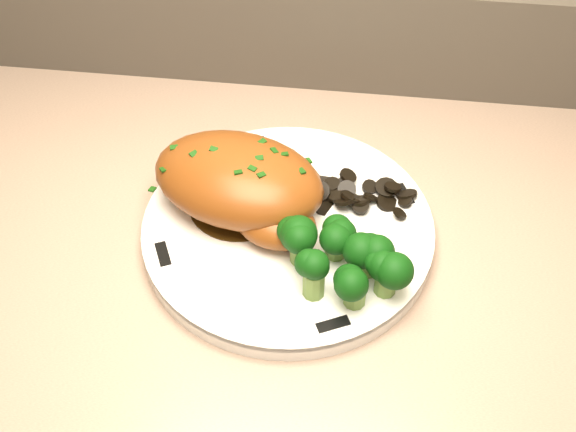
# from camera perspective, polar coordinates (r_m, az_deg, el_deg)

# --- Properties ---
(plate) EXTENTS (0.33, 0.33, 0.02)m
(plate) POSITION_cam_1_polar(r_m,az_deg,el_deg) (0.64, -0.00, -1.12)
(plate) COLOR white
(plate) RESTS_ON counter
(rim_accent_0) EXTENTS (0.02, 0.03, 0.00)m
(rim_accent_0) POSITION_cam_1_polar(r_m,az_deg,el_deg) (0.66, 9.15, 1.71)
(rim_accent_0) COLOR black
(rim_accent_0) RESTS_ON plate
(rim_accent_1) EXTENTS (0.03, 0.02, 0.00)m
(rim_accent_1) POSITION_cam_1_polar(r_m,az_deg,el_deg) (0.71, -2.86, 5.84)
(rim_accent_1) COLOR black
(rim_accent_1) RESTS_ON plate
(rim_accent_2) EXTENTS (0.02, 0.03, 0.00)m
(rim_accent_2) POSITION_cam_1_polar(r_m,az_deg,el_deg) (0.62, -9.85, -2.99)
(rim_accent_2) COLOR black
(rim_accent_2) RESTS_ON plate
(rim_accent_3) EXTENTS (0.03, 0.02, 0.00)m
(rim_accent_3) POSITION_cam_1_polar(r_m,az_deg,el_deg) (0.57, 3.58, -8.55)
(rim_accent_3) COLOR black
(rim_accent_3) RESTS_ON plate
(gravy_pool) EXTENTS (0.09, 0.09, 0.00)m
(gravy_pool) POSITION_cam_1_polar(r_m,az_deg,el_deg) (0.65, -3.81, 1.03)
(gravy_pool) COLOR #332009
(gravy_pool) RESTS_ON plate
(chicken_breast) EXTENTS (0.17, 0.14, 0.06)m
(chicken_breast) POSITION_cam_1_polar(r_m,az_deg,el_deg) (0.62, -3.61, 2.51)
(chicken_breast) COLOR #904819
(chicken_breast) RESTS_ON plate
(mushroom_pile) EXTENTS (0.08, 0.06, 0.02)m
(mushroom_pile) POSITION_cam_1_polar(r_m,az_deg,el_deg) (0.64, 5.85, 0.91)
(mushroom_pile) COLOR black
(mushroom_pile) RESTS_ON plate
(broccoli_florets) EXTENTS (0.10, 0.07, 0.04)m
(broccoli_florets) POSITION_cam_1_polar(r_m,az_deg,el_deg) (0.58, 4.43, -3.53)
(broccoli_florets) COLOR olive
(broccoli_florets) RESTS_ON plate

